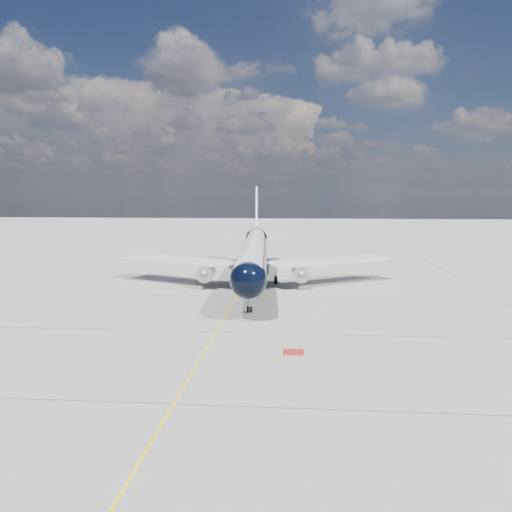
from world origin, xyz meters
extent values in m
plane|color=gray|center=(0.00, 30.00, 0.00)|extent=(320.00, 320.00, 0.00)
cube|color=yellow|center=(0.00, 25.00, 0.00)|extent=(0.16, 160.00, 0.01)
cube|color=maroon|center=(6.80, -10.00, 0.00)|extent=(1.60, 1.60, 0.01)
cylinder|color=black|center=(1.32, 17.69, 3.90)|extent=(5.65, 35.43, 3.53)
sphere|color=black|center=(2.44, -0.85, 3.90)|extent=(3.73, 3.73, 3.53)
cone|color=black|center=(0.00, 39.46, 4.46)|extent=(3.91, 6.70, 3.53)
cylinder|color=silver|center=(1.32, 17.69, 4.78)|extent=(4.99, 37.24, 2.75)
cube|color=black|center=(2.45, -1.04, 4.41)|extent=(2.29, 1.25, 0.51)
cube|color=silver|center=(-8.50, 18.49, 3.06)|extent=(18.14, 11.63, 0.30)
cube|color=silver|center=(10.96, 19.66, 3.06)|extent=(17.63, 13.26, 0.30)
cube|color=black|center=(1.32, 17.69, 2.60)|extent=(4.45, 9.50, 0.93)
cylinder|color=silver|center=(-4.59, 15.47, 2.00)|extent=(2.33, 4.39, 2.08)
cylinder|color=silver|center=(7.45, 16.20, 2.00)|extent=(2.33, 4.39, 2.08)
sphere|color=gray|center=(-4.48, 13.52, 2.00)|extent=(1.08, 1.08, 1.02)
sphere|color=gray|center=(7.57, 14.25, 2.00)|extent=(1.08, 1.08, 1.02)
cube|color=silver|center=(-4.61, 15.65, 2.69)|extent=(0.38, 2.98, 1.02)
cube|color=silver|center=(7.44, 16.38, 2.69)|extent=(0.38, 2.98, 1.02)
cube|color=silver|center=(0.03, 39.00, 9.19)|extent=(0.65, 5.90, 7.92)
cube|color=silver|center=(0.00, 39.46, 5.20)|extent=(12.23, 3.70, 0.20)
cylinder|color=gray|center=(2.24, 2.39, 1.16)|extent=(0.18, 0.18, 1.95)
cylinder|color=black|center=(2.06, 2.38, 0.32)|extent=(0.21, 0.66, 0.65)
cylinder|color=black|center=(2.43, 2.41, 0.32)|extent=(0.21, 0.66, 0.65)
cylinder|color=gray|center=(-1.73, 18.90, 1.25)|extent=(0.26, 0.26, 1.76)
cylinder|color=gray|center=(4.20, 19.25, 1.25)|extent=(0.26, 0.26, 1.76)
cylinder|color=black|center=(-1.70, 18.39, 0.51)|extent=(0.48, 1.04, 1.02)
cylinder|color=black|center=(-1.76, 19.41, 0.51)|extent=(0.48, 1.04, 1.02)
cylinder|color=black|center=(4.23, 18.75, 0.51)|extent=(0.48, 1.04, 1.02)
cylinder|color=black|center=(4.17, 19.76, 0.51)|extent=(0.48, 1.04, 1.02)
camera|label=1|loc=(6.98, -46.87, 12.06)|focal=35.00mm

